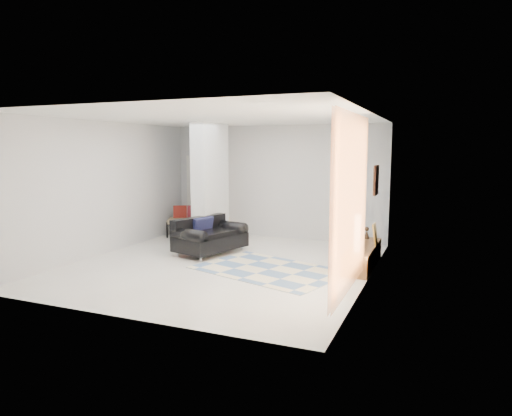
% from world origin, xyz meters
% --- Properties ---
extents(floor, '(6.00, 6.00, 0.00)m').
position_xyz_m(floor, '(0.00, 0.00, 0.00)').
color(floor, silver).
rests_on(floor, ground).
extents(ceiling, '(6.00, 6.00, 0.00)m').
position_xyz_m(ceiling, '(0.00, 0.00, 2.80)').
color(ceiling, white).
rests_on(ceiling, wall_back).
extents(wall_back, '(6.00, 0.00, 6.00)m').
position_xyz_m(wall_back, '(0.00, 3.00, 1.40)').
color(wall_back, '#B6B8BB').
rests_on(wall_back, ground).
extents(wall_front, '(6.00, 0.00, 6.00)m').
position_xyz_m(wall_front, '(0.00, -3.00, 1.40)').
color(wall_front, '#B6B8BB').
rests_on(wall_front, ground).
extents(wall_left, '(0.00, 6.00, 6.00)m').
position_xyz_m(wall_left, '(-2.75, 0.00, 1.40)').
color(wall_left, '#B6B8BB').
rests_on(wall_left, ground).
extents(wall_right, '(0.00, 6.00, 6.00)m').
position_xyz_m(wall_right, '(2.75, 0.00, 1.40)').
color(wall_right, '#B6B8BB').
rests_on(wall_right, ground).
extents(partition_column, '(0.35, 1.20, 2.80)m').
position_xyz_m(partition_column, '(-1.10, 1.60, 1.40)').
color(partition_column, '#BABFC2').
rests_on(partition_column, floor).
extents(hallway_door, '(0.85, 0.06, 2.04)m').
position_xyz_m(hallway_door, '(-2.10, 2.96, 1.02)').
color(hallway_door, silver).
rests_on(hallway_door, floor).
extents(curtain, '(0.00, 2.55, 2.55)m').
position_xyz_m(curtain, '(2.67, -1.15, 1.45)').
color(curtain, orange).
rests_on(curtain, wall_right).
extents(wall_art, '(0.04, 0.45, 0.55)m').
position_xyz_m(wall_art, '(2.72, 0.90, 1.65)').
color(wall_art, '#32170D').
rests_on(wall_art, wall_right).
extents(media_console, '(0.45, 1.84, 0.80)m').
position_xyz_m(media_console, '(2.52, 0.90, 0.20)').
color(media_console, brown).
rests_on(media_console, floor).
extents(loveseat, '(1.28, 1.71, 0.76)m').
position_xyz_m(loveseat, '(-0.73, 0.79, 0.36)').
color(loveseat, silver).
rests_on(loveseat, floor).
extents(daybed, '(1.70, 1.24, 0.77)m').
position_xyz_m(daybed, '(-1.94, 2.47, 0.42)').
color(daybed, black).
rests_on(daybed, floor).
extents(area_rug, '(3.01, 2.45, 0.01)m').
position_xyz_m(area_rug, '(0.96, -0.02, 0.01)').
color(area_rug, beige).
rests_on(area_rug, floor).
extents(cylinder_lamp, '(0.12, 0.12, 0.66)m').
position_xyz_m(cylinder_lamp, '(2.50, 0.34, 0.73)').
color(cylinder_lamp, white).
rests_on(cylinder_lamp, media_console).
extents(bronze_figurine, '(0.13, 0.13, 0.24)m').
position_xyz_m(bronze_figurine, '(2.47, 1.64, 0.52)').
color(bronze_figurine, '#322216').
rests_on(bronze_figurine, media_console).
extents(vase, '(0.24, 0.24, 0.22)m').
position_xyz_m(vase, '(2.47, 0.72, 0.51)').
color(vase, white).
rests_on(vase, media_console).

